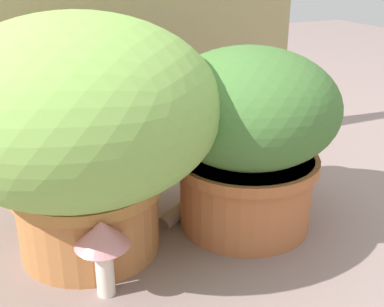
{
  "coord_description": "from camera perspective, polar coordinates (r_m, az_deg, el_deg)",
  "views": [
    {
      "loc": [
        -0.34,
        -0.9,
        0.6
      ],
      "look_at": [
        0.08,
        0.03,
        0.18
      ],
      "focal_mm": 45.06,
      "sensor_mm": 36.0,
      "label": 1
    }
  ],
  "objects": [
    {
      "name": "cat",
      "position": [
        1.24,
        4.93,
        -0.34
      ],
      "size": [
        0.39,
        0.27,
        0.32
      ],
      "color": "#9E8566",
      "rests_on": "ground"
    },
    {
      "name": "cardboard_backdrop",
      "position": [
        1.51,
        -7.97,
        16.49
      ],
      "size": [
        1.16,
        0.03,
        0.9
      ],
      "primitive_type": "cube",
      "color": "tan",
      "rests_on": "ground"
    },
    {
      "name": "mushroom_ornament_pink",
      "position": [
        0.91,
        -10.56,
        -10.09
      ],
      "size": [
        0.1,
        0.1,
        0.16
      ],
      "color": "silver",
      "rests_on": "ground"
    },
    {
      "name": "ground_plane",
      "position": [
        1.13,
        -2.95,
        -9.63
      ],
      "size": [
        6.0,
        6.0,
        0.0
      ],
      "primitive_type": "plane",
      "color": "gray"
    },
    {
      "name": "grass_planter",
      "position": [
        0.99,
        -13.05,
        3.73
      ],
      "size": [
        0.57,
        0.57,
        0.51
      ],
      "color": "#B16E3C",
      "rests_on": "ground"
    },
    {
      "name": "leafy_planter",
      "position": [
        1.09,
        6.64,
        2.47
      ],
      "size": [
        0.4,
        0.4,
        0.42
      ],
      "color": "#B7663B",
      "rests_on": "ground"
    }
  ]
}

